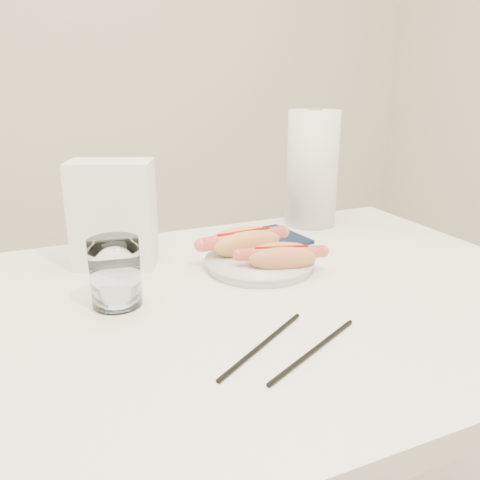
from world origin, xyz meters
name	(u,v)px	position (x,y,z in m)	size (l,w,h in m)	color
table	(231,329)	(0.00, 0.00, 0.69)	(1.20, 0.80, 0.75)	white
plate	(259,264)	(0.10, 0.10, 0.76)	(0.20, 0.20, 0.02)	silver
hotdog_left	(244,242)	(0.09, 0.15, 0.79)	(0.18, 0.08, 0.05)	#F19D60
hotdog_right	(281,256)	(0.12, 0.05, 0.79)	(0.16, 0.09, 0.04)	#DE8E56
water_glass	(115,273)	(-0.18, 0.05, 0.81)	(0.08, 0.08, 0.11)	white
chopstick_near	(314,350)	(0.04, -0.20, 0.75)	(0.01, 0.01, 0.21)	black
chopstick_far	(262,344)	(-0.02, -0.16, 0.75)	(0.01, 0.01, 0.21)	black
napkin_box	(113,215)	(-0.14, 0.23, 0.85)	(0.15, 0.09, 0.20)	white
navy_napkin	(268,239)	(0.20, 0.25, 0.75)	(0.15, 0.15, 0.01)	#101B34
paper_towel_roll	(312,169)	(0.35, 0.32, 0.89)	(0.12, 0.12, 0.28)	white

